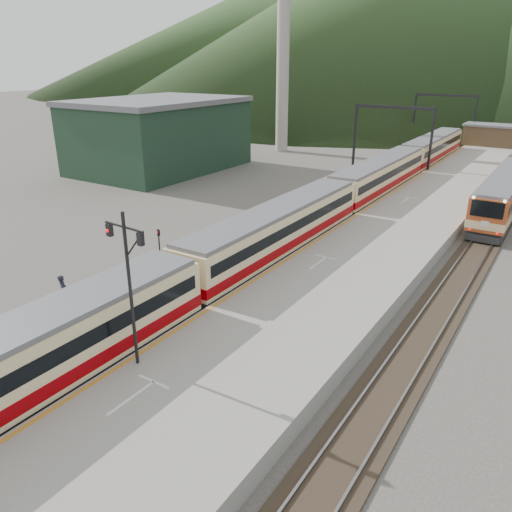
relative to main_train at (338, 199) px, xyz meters
The scene contains 17 objects.
track_main 6.79m from the main_train, 90.00° to the left, with size 2.60×200.00×0.23m.
track_far 8.44m from the main_train, 127.52° to the left, with size 2.60×200.00×0.23m.
track_second 13.36m from the main_train, 29.52° to the left, with size 2.60×200.00×0.23m.
platform 7.35m from the main_train, 38.86° to the left, with size 8.00×100.00×1.00m, color gray.
gantry_near 21.99m from the main_train, 97.55° to the left, with size 9.55×0.25×8.00m.
gantry_far 46.74m from the main_train, 93.51° to the left, with size 9.55×0.25×8.00m.
warehouse 29.36m from the main_train, 163.09° to the left, with size 14.50×20.50×8.60m.
smokestack 38.29m from the main_train, 127.65° to the left, with size 1.80×1.80×30.00m, color #9E998E.
station_shed 44.87m from the main_train, 82.83° to the left, with size 9.40×4.40×3.10m.
hill_a 163.95m from the main_train, 104.34° to the left, with size 180.00×180.00×60.00m, color #2A431D.
hill_d 240.20m from the main_train, 120.16° to the left, with size 200.00×200.00×55.00m, color #2A431D.
main_train is the anchor object (origin of this frame).
signal_mast 25.95m from the main_train, 84.90° to the right, with size 2.20×0.32×6.65m.
short_signal_a 28.60m from the main_train, 95.22° to the right, with size 0.25×0.20×2.27m.
short_signal_b 4.62m from the main_train, 135.09° to the right, with size 0.25×0.20×2.27m.
short_signal_c 16.18m from the main_train, 114.21° to the right, with size 0.26×0.23×2.27m.
worker 23.64m from the main_train, 105.80° to the right, with size 0.69×0.45×1.88m, color #1D1F2E.
Camera 1 is at (16.25, -4.59, 12.96)m, focal length 35.00 mm.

